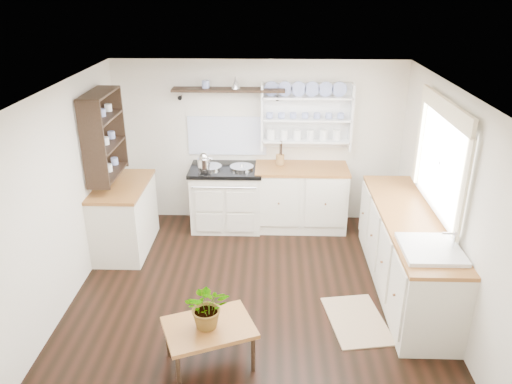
% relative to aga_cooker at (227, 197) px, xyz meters
% --- Properties ---
extents(floor, '(4.00, 3.80, 0.01)m').
position_rel_aga_cooker_xyz_m(floor, '(0.44, -1.57, -0.45)').
color(floor, black).
rests_on(floor, ground).
extents(wall_back, '(4.00, 0.02, 2.30)m').
position_rel_aga_cooker_xyz_m(wall_back, '(0.44, 0.33, 0.70)').
color(wall_back, beige).
rests_on(wall_back, ground).
extents(wall_right, '(0.02, 3.80, 2.30)m').
position_rel_aga_cooker_xyz_m(wall_right, '(2.44, -1.57, 0.70)').
color(wall_right, beige).
rests_on(wall_right, ground).
extents(wall_left, '(0.02, 3.80, 2.30)m').
position_rel_aga_cooker_xyz_m(wall_left, '(-1.56, -1.57, 0.70)').
color(wall_left, beige).
rests_on(wall_left, ground).
extents(ceiling, '(4.00, 3.80, 0.01)m').
position_rel_aga_cooker_xyz_m(ceiling, '(0.44, -1.57, 1.85)').
color(ceiling, white).
rests_on(ceiling, wall_back).
extents(window, '(0.08, 1.55, 1.22)m').
position_rel_aga_cooker_xyz_m(window, '(2.39, -1.42, 1.11)').
color(window, white).
rests_on(window, wall_right).
extents(aga_cooker, '(0.99, 0.69, 0.92)m').
position_rel_aga_cooker_xyz_m(aga_cooker, '(0.00, 0.00, 0.00)').
color(aga_cooker, beige).
rests_on(aga_cooker, floor).
extents(back_cabinets, '(1.27, 0.63, 0.90)m').
position_rel_aga_cooker_xyz_m(back_cabinets, '(1.04, 0.03, 0.01)').
color(back_cabinets, beige).
rests_on(back_cabinets, floor).
extents(right_cabinets, '(0.62, 2.43, 0.90)m').
position_rel_aga_cooker_xyz_m(right_cabinets, '(2.14, -1.47, 0.01)').
color(right_cabinets, beige).
rests_on(right_cabinets, floor).
extents(belfast_sink, '(0.55, 0.60, 0.45)m').
position_rel_aga_cooker_xyz_m(belfast_sink, '(2.14, -2.22, 0.35)').
color(belfast_sink, white).
rests_on(belfast_sink, right_cabinets).
extents(left_cabinets, '(0.62, 1.13, 0.90)m').
position_rel_aga_cooker_xyz_m(left_cabinets, '(-1.26, -0.67, 0.01)').
color(left_cabinets, beige).
rests_on(left_cabinets, floor).
extents(plate_rack, '(1.20, 0.22, 0.90)m').
position_rel_aga_cooker_xyz_m(plate_rack, '(1.09, 0.29, 1.10)').
color(plate_rack, white).
rests_on(plate_rack, wall_back).
extents(high_shelf, '(1.50, 0.29, 0.16)m').
position_rel_aga_cooker_xyz_m(high_shelf, '(0.04, 0.21, 1.46)').
color(high_shelf, black).
rests_on(high_shelf, wall_back).
extents(left_shelving, '(0.28, 0.80, 1.05)m').
position_rel_aga_cooker_xyz_m(left_shelving, '(-1.40, -0.67, 1.10)').
color(left_shelving, black).
rests_on(left_shelving, wall_left).
extents(kettle, '(0.17, 0.17, 0.21)m').
position_rel_aga_cooker_xyz_m(kettle, '(-0.28, -0.12, 0.58)').
color(kettle, silver).
rests_on(kettle, aga_cooker).
extents(utensil_crock, '(0.12, 0.12, 0.14)m').
position_rel_aga_cooker_xyz_m(utensil_crock, '(0.74, 0.11, 0.53)').
color(utensil_crock, olive).
rests_on(utensil_crock, back_cabinets).
extents(center_table, '(0.93, 0.81, 0.42)m').
position_rel_aga_cooker_xyz_m(center_table, '(0.08, -2.79, -0.08)').
color(center_table, brown).
rests_on(center_table, floor).
extents(potted_plant, '(0.42, 0.37, 0.43)m').
position_rel_aga_cooker_xyz_m(potted_plant, '(0.08, -2.79, 0.18)').
color(potted_plant, '#3F7233').
rests_on(potted_plant, center_table).
extents(floor_rug, '(0.68, 0.93, 0.02)m').
position_rel_aga_cooker_xyz_m(floor_rug, '(1.53, -2.13, -0.44)').
color(floor_rug, '#906A53').
rests_on(floor_rug, floor).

